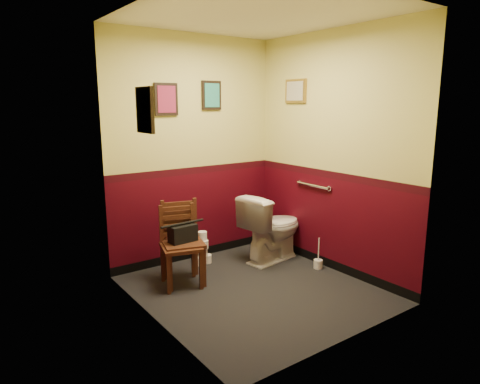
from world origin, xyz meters
name	(u,v)px	position (x,y,z in m)	size (l,w,h in m)	color
floor	(254,290)	(0.00, 0.00, 0.00)	(2.20, 2.40, 0.00)	black
ceiling	(256,15)	(0.00, 0.00, 2.70)	(2.20, 2.40, 0.00)	silver
wall_back	(194,150)	(0.00, 1.20, 1.35)	(2.20, 2.70, 0.00)	#3B040F
wall_front	(352,178)	(0.00, -1.20, 1.35)	(2.20, 2.70, 0.00)	#3B040F
wall_left	(150,171)	(-1.10, 0.00, 1.35)	(2.40, 2.70, 0.00)	#3B040F
wall_right	(332,154)	(1.10, 0.00, 1.35)	(2.40, 2.70, 0.00)	#3B040F
grab_bar	(313,185)	(1.07, 0.25, 0.95)	(0.05, 0.56, 0.06)	silver
framed_print_back_a	(166,99)	(-0.35, 1.18, 1.95)	(0.28, 0.04, 0.36)	black
framed_print_back_b	(211,95)	(0.25, 1.18, 2.00)	(0.26, 0.04, 0.34)	black
framed_print_left	(145,110)	(-1.08, 0.10, 1.85)	(0.04, 0.30, 0.38)	black
framed_print_right	(296,91)	(1.08, 0.60, 2.05)	(0.04, 0.34, 0.28)	olive
toilet	(272,228)	(0.72, 0.57, 0.41)	(0.47, 0.84, 0.82)	white
toilet_brush	(318,263)	(0.98, 0.03, 0.06)	(0.10, 0.10, 0.38)	silver
chair_left	(180,246)	(-0.54, 0.59, 0.43)	(0.49, 0.49, 0.85)	#592D1A
chair_right	(182,242)	(-0.49, 0.63, 0.44)	(0.51, 0.51, 0.89)	#592D1A
handbag	(183,233)	(-0.50, 0.59, 0.56)	(0.30, 0.16, 0.21)	black
tp_stack	(203,250)	(-0.05, 0.94, 0.17)	(0.23, 0.14, 0.40)	silver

